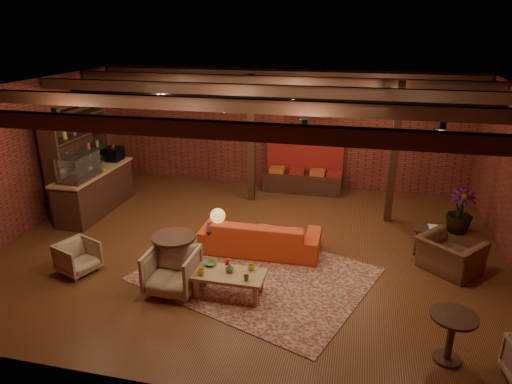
% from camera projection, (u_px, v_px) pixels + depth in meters
% --- Properties ---
extents(floor, '(10.00, 10.00, 0.00)m').
position_uv_depth(floor, '(251.00, 246.00, 9.43)').
color(floor, '#3F1E0F').
rests_on(floor, ground).
extents(ceiling, '(10.00, 8.00, 0.02)m').
position_uv_depth(ceiling, '(250.00, 90.00, 8.31)').
color(ceiling, black).
rests_on(ceiling, wall_back).
extents(wall_back, '(10.00, 0.02, 3.20)m').
position_uv_depth(wall_back, '(285.00, 129.00, 12.52)').
color(wall_back, maroon).
rests_on(wall_back, ground).
extents(wall_front, '(10.00, 0.02, 3.20)m').
position_uv_depth(wall_front, '(168.00, 279.00, 5.22)').
color(wall_front, maroon).
rests_on(wall_front, ground).
extents(wall_left, '(0.02, 8.00, 3.20)m').
position_uv_depth(wall_left, '(27.00, 157.00, 9.92)').
color(wall_left, maroon).
rests_on(wall_left, ground).
extents(ceiling_beams, '(9.80, 6.40, 0.22)m').
position_uv_depth(ceiling_beams, '(250.00, 96.00, 8.35)').
color(ceiling_beams, black).
rests_on(ceiling_beams, ceiling).
extents(ceiling_pipe, '(9.60, 0.12, 0.12)m').
position_uv_depth(ceiling_pipe, '(267.00, 96.00, 9.89)').
color(ceiling_pipe, black).
rests_on(ceiling_pipe, ceiling).
extents(post_left, '(0.16, 0.16, 3.20)m').
position_uv_depth(post_left, '(251.00, 140.00, 11.37)').
color(post_left, black).
rests_on(post_left, ground).
extents(post_right, '(0.16, 0.16, 3.20)m').
position_uv_depth(post_right, '(394.00, 154.00, 10.11)').
color(post_right, black).
rests_on(post_right, ground).
extents(service_counter, '(0.80, 2.50, 1.60)m').
position_uv_depth(service_counter, '(94.00, 180.00, 10.92)').
color(service_counter, black).
rests_on(service_counter, ground).
extents(plant_counter, '(0.35, 0.39, 0.30)m').
position_uv_depth(plant_counter, '(100.00, 161.00, 10.94)').
color(plant_counter, '#337F33').
rests_on(plant_counter, service_counter).
extents(shelving_hutch, '(0.52, 2.00, 2.40)m').
position_uv_depth(shelving_hutch, '(79.00, 162.00, 10.96)').
color(shelving_hutch, black).
rests_on(shelving_hutch, ground).
extents(banquette, '(2.10, 0.70, 1.00)m').
position_uv_depth(banquette, '(303.00, 173.00, 12.37)').
color(banquette, maroon).
rests_on(banquette, ground).
extents(service_sign, '(0.86, 0.06, 0.30)m').
position_uv_depth(service_sign, '(303.00, 108.00, 11.31)').
color(service_sign, orange).
rests_on(service_sign, ceiling).
extents(ceiling_spotlights, '(6.40, 4.40, 0.28)m').
position_uv_depth(ceiling_spotlights, '(250.00, 108.00, 8.43)').
color(ceiling_spotlights, black).
rests_on(ceiling_spotlights, ceiling).
extents(rug, '(4.66, 4.13, 0.01)m').
position_uv_depth(rug, '(256.00, 274.00, 8.38)').
color(rug, maroon).
rests_on(rug, floor).
extents(sofa, '(2.38, 0.96, 0.69)m').
position_uv_depth(sofa, '(260.00, 236.00, 9.12)').
color(sofa, red).
rests_on(sofa, floor).
extents(coffee_table, '(1.22, 0.61, 0.67)m').
position_uv_depth(coffee_table, '(228.00, 275.00, 7.64)').
color(coffee_table, '#9C7449').
rests_on(coffee_table, floor).
extents(side_table_lamp, '(0.56, 0.56, 0.95)m').
position_uv_depth(side_table_lamp, '(218.00, 219.00, 8.96)').
color(side_table_lamp, black).
rests_on(side_table_lamp, floor).
extents(round_table_left, '(0.79, 0.79, 0.82)m').
position_uv_depth(round_table_left, '(175.00, 249.00, 8.12)').
color(round_table_left, black).
rests_on(round_table_left, floor).
extents(armchair_a, '(0.79, 0.81, 0.65)m').
position_uv_depth(armchair_a, '(78.00, 256.00, 8.37)').
color(armchair_a, '#C0B495').
rests_on(armchair_a, floor).
extents(armchair_b, '(0.83, 0.78, 0.84)m').
position_uv_depth(armchair_b, '(172.00, 269.00, 7.74)').
color(armchair_b, '#C0B495').
rests_on(armchair_b, floor).
extents(armchair_right, '(1.20, 1.16, 0.89)m').
position_uv_depth(armchair_right, '(451.00, 250.00, 8.35)').
color(armchair_right, brown).
rests_on(armchair_right, floor).
extents(side_table_book, '(0.57, 0.57, 0.58)m').
position_uv_depth(side_table_book, '(428.00, 229.00, 9.00)').
color(side_table_book, black).
rests_on(side_table_book, floor).
extents(round_table_right, '(0.62, 0.62, 0.73)m').
position_uv_depth(round_table_right, '(452.00, 330.00, 6.10)').
color(round_table_right, black).
rests_on(round_table_right, floor).
extents(plant_tall, '(1.66, 1.66, 2.97)m').
position_uv_depth(plant_tall, '(467.00, 168.00, 9.57)').
color(plant_tall, '#4C7F4C').
rests_on(plant_tall, floor).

